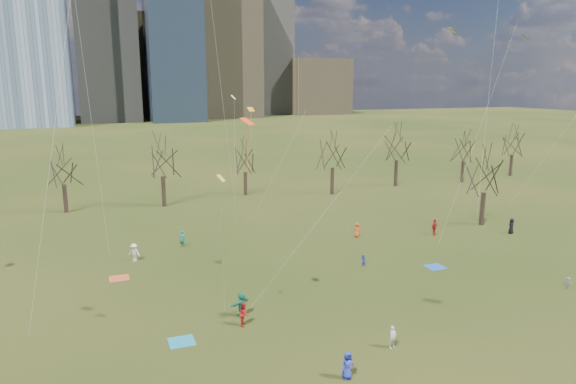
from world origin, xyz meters
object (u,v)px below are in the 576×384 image
object	(u,v)px
person_1	(393,337)
blanket_teal	(182,342)
blanket_crimson	(119,278)
person_2	(244,314)
blanket_navy	(435,267)
person_0	(348,365)

from	to	relation	value
person_1	blanket_teal	bearing A→B (deg)	143.92
blanket_teal	person_1	xyz separation A→B (m)	(12.06, -5.29, 0.70)
blanket_crimson	person_2	xyz separation A→B (m)	(7.52, -11.81, 0.80)
blanket_navy	person_2	world-z (taller)	person_2
blanket_navy	person_1	distance (m)	15.62
person_1	blanket_navy	bearing A→B (deg)	32.04
blanket_crimson	person_2	distance (m)	14.02
person_1	person_2	world-z (taller)	person_2
blanket_teal	person_2	xyz separation A→B (m)	(4.35, 0.84, 0.80)
blanket_navy	blanket_crimson	size ratio (longest dim) A/B	1.00
blanket_teal	person_1	distance (m)	13.19
blanket_navy	person_1	size ratio (longest dim) A/B	1.12
blanket_teal	person_2	bearing A→B (deg)	10.96
person_0	person_1	size ratio (longest dim) A/B	1.12
blanket_navy	person_2	distance (m)	19.47
blanket_teal	blanket_navy	bearing A→B (deg)	13.63
person_2	person_0	bearing A→B (deg)	-132.65
blanket_teal	blanket_navy	world-z (taller)	same
blanket_navy	blanket_crimson	world-z (taller)	same
blanket_navy	person_2	size ratio (longest dim) A/B	0.99
blanket_teal	blanket_crimson	bearing A→B (deg)	104.06
blanket_crimson	person_1	xyz separation A→B (m)	(15.23, -17.95, 0.70)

